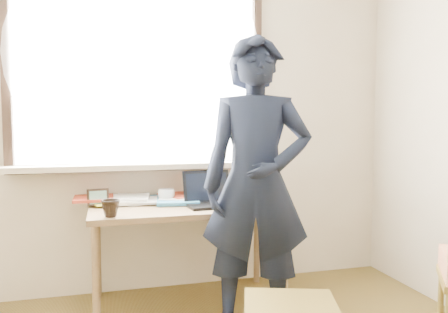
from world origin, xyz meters
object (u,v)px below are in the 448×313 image
object	(u,v)px
mug_white	(166,196)
mug_dark	(110,208)
desk	(187,216)
person	(256,185)
laptop	(210,197)

from	to	relation	value
mug_white	mug_dark	size ratio (longest dim) A/B	1.07
desk	mug_white	bearing A→B (deg)	127.71
mug_dark	person	world-z (taller)	person
laptop	person	distance (m)	0.49
mug_white	laptop	bearing A→B (deg)	-34.67
laptop	mug_dark	size ratio (longest dim) A/B	3.29
mug_white	mug_dark	xyz separation A→B (m)	(-0.38, -0.39, 0.00)
person	desk	bearing A→B (deg)	142.20
mug_white	person	bearing A→B (deg)	-54.36
mug_dark	person	bearing A→B (deg)	-15.41
laptop	mug_dark	bearing A→B (deg)	-162.37
laptop	person	size ratio (longest dim) A/B	0.21
laptop	person	world-z (taller)	person
desk	mug_white	size ratio (longest dim) A/B	10.95
laptop	mug_white	size ratio (longest dim) A/B	3.07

